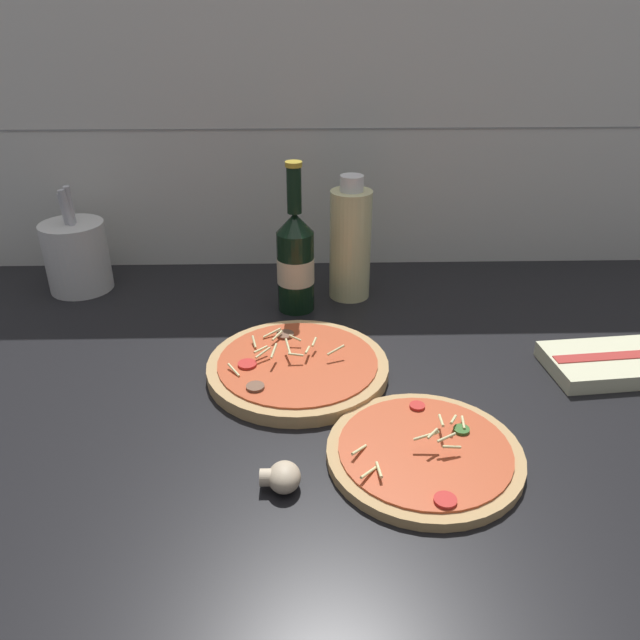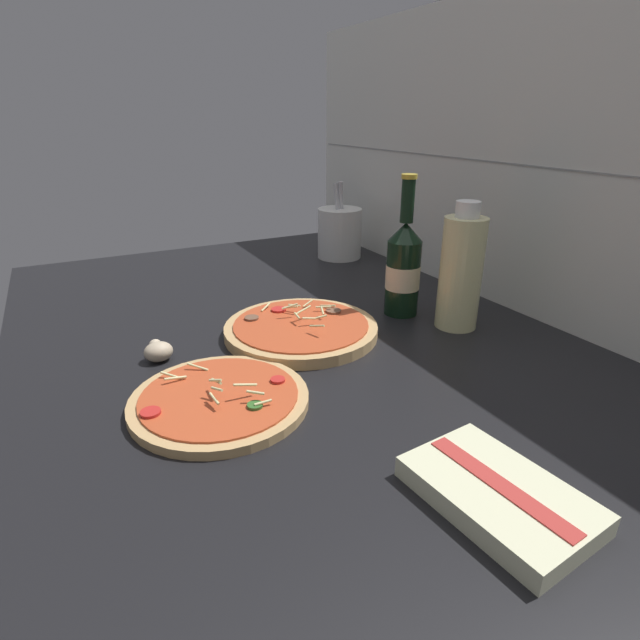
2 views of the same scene
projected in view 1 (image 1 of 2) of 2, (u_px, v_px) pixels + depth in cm
name	position (u px, v px, depth cm)	size (l,w,h in cm)	color
counter_slab	(362.00, 388.00, 91.89)	(160.00, 90.00, 2.50)	black
tile_backsplash	(347.00, 128.00, 118.69)	(160.00, 1.13, 60.00)	silver
pizza_near	(424.00, 453.00, 75.88)	(23.97, 23.97, 4.51)	tan
pizza_far	(298.00, 367.00, 92.66)	(26.94, 26.94, 4.80)	tan
beer_bottle	(295.00, 260.00, 108.05)	(6.54, 6.54, 26.36)	black
oil_bottle	(351.00, 243.00, 112.32)	(7.48, 7.48, 22.69)	beige
mushroom_left	(282.00, 477.00, 70.98)	(4.70, 4.48, 3.13)	beige
utensil_crock	(77.00, 256.00, 116.75)	(11.62, 11.62, 20.08)	silver
dish_towel	(607.00, 363.00, 93.33)	(18.74, 13.18, 2.56)	beige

